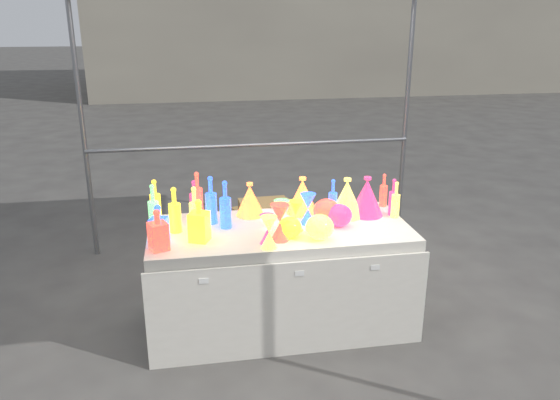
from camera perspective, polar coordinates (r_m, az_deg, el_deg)
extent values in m
plane|color=#5F5C58|center=(4.12, 0.00, -12.61)|extent=(80.00, 80.00, 0.00)
cylinder|color=gray|center=(5.13, -19.92, 7.02)|extent=(0.04, 0.04, 2.40)
cylinder|color=gray|center=(5.48, 13.00, 8.33)|extent=(0.04, 0.04, 2.40)
cylinder|color=gray|center=(5.10, -2.86, 5.76)|extent=(3.00, 0.04, 0.04)
cube|color=white|center=(3.94, 0.00, -7.95)|extent=(1.80, 0.80, 0.75)
cube|color=white|center=(3.60, 1.16, -11.40)|extent=(1.84, 0.02, 0.68)
cube|color=white|center=(3.41, -7.98, -8.39)|extent=(0.06, 0.00, 0.03)
cube|color=white|center=(3.47, 2.05, -7.68)|extent=(0.06, 0.00, 0.03)
cube|color=white|center=(3.60, 9.92, -6.96)|extent=(0.06, 0.00, 0.03)
cube|color=tan|center=(5.57, -1.65, -1.95)|extent=(0.50, 0.37, 0.36)
cube|color=tan|center=(6.24, -1.06, -1.05)|extent=(0.90, 0.80, 0.06)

